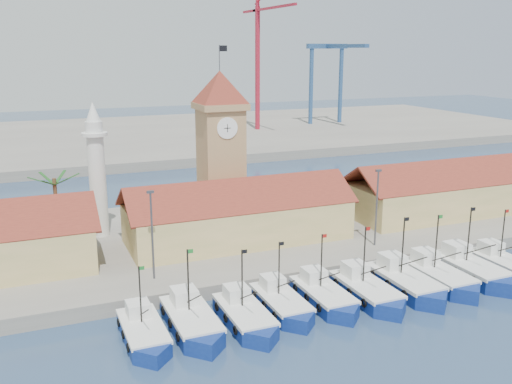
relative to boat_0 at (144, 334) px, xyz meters
name	(u,v)px	position (x,y,z in m)	size (l,w,h in m)	color
ground	(317,322)	(15.03, -2.42, -0.70)	(400.00, 400.00, 0.00)	navy
quay	(227,236)	(15.03, 21.58, 0.05)	(140.00, 32.00, 1.50)	gray
terminal	(117,138)	(15.03, 107.58, 0.30)	(240.00, 80.00, 2.00)	gray
boat_0	(144,334)	(0.00, 0.00, 0.00)	(3.28, 8.98, 6.79)	navy
boat_1	(192,323)	(4.25, 0.29, 0.08)	(3.67, 10.04, 7.60)	navy
boat_2	(246,318)	(8.90, -0.52, 0.04)	(3.46, 9.49, 7.18)	navy
boat_3	(282,305)	(13.02, 0.68, 0.02)	(3.36, 9.21, 6.97)	navy
boat_4	(325,297)	(17.43, 0.56, 0.04)	(3.47, 9.50, 7.19)	navy
boat_5	(368,292)	(21.81, -0.10, 0.08)	(3.65, 10.00, 7.56)	navy
boat_6	(406,284)	(26.46, 0.05, 0.12)	(3.85, 10.54, 7.97)	navy
boat_7	(440,278)	(30.67, 0.10, 0.10)	(3.73, 10.21, 7.72)	navy
boat_8	(472,271)	(35.06, 0.22, 0.13)	(3.88, 10.62, 8.03)	navy
boat_9	(506,266)	(39.55, 0.03, 0.06)	(3.54, 9.70, 7.34)	navy
hall_center	(238,220)	(15.03, 17.58, 3.28)	(27.04, 10.13, 7.61)	#E0BC7B
hall_right	(452,194)	(47.03, 17.58, 3.28)	(31.20, 10.13, 7.61)	#E0BC7B
clock_tower	(221,146)	(15.03, 23.58, 11.26)	(5.80, 5.80, 22.70)	#9E7C51
minaret	(97,170)	(0.03, 25.58, 9.03)	(3.00, 3.00, 16.30)	silver
palm_tree	(56,206)	(-4.97, 23.58, 5.54)	(5.60, 5.03, 8.39)	brown
lamp_posts	(269,217)	(15.53, 9.58, 5.77)	(80.70, 0.25, 9.03)	#3F3F44
crane_red_right	(260,48)	(52.88, 101.08, 23.36)	(1.00, 32.91, 39.71)	#A7192C
gantry	(332,62)	(77.03, 104.23, 19.34)	(13.00, 22.00, 23.20)	#294E7F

